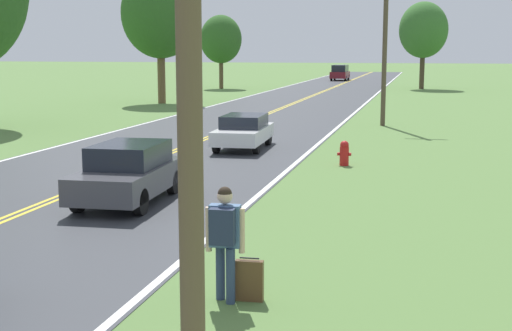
{
  "coord_description": "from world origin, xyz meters",
  "views": [
    {
      "loc": [
        9.38,
        -4.62,
        3.89
      ],
      "look_at": [
        5.75,
        10.49,
        1.35
      ],
      "focal_mm": 50.0,
      "sensor_mm": 36.0,
      "label": 1
    }
  ],
  "objects_px": {
    "tree_left_verge": "(423,30)",
    "car_dark_grey_sedan_approaching": "(128,173)",
    "fire_hydrant": "(344,153)",
    "car_maroon_van_mid_far": "(340,72)",
    "tree_behind_sign": "(221,39)",
    "hitchhiker_person": "(224,232)",
    "suitcase": "(249,281)",
    "car_white_sedan_mid_near": "(244,131)",
    "tree_mid_treeline": "(160,14)"
  },
  "relations": [
    {
      "from": "car_dark_grey_sedan_approaching",
      "to": "car_white_sedan_mid_near",
      "type": "bearing_deg",
      "value": 175.26
    },
    {
      "from": "fire_hydrant",
      "to": "car_dark_grey_sedan_approaching",
      "type": "bearing_deg",
      "value": -123.29
    },
    {
      "from": "tree_behind_sign",
      "to": "car_maroon_van_mid_far",
      "type": "bearing_deg",
      "value": 66.16
    },
    {
      "from": "suitcase",
      "to": "tree_left_verge",
      "type": "distance_m",
      "value": 62.47
    },
    {
      "from": "car_maroon_van_mid_far",
      "to": "hitchhiker_person",
      "type": "bearing_deg",
      "value": -173.36
    },
    {
      "from": "suitcase",
      "to": "tree_behind_sign",
      "type": "height_order",
      "value": "tree_behind_sign"
    },
    {
      "from": "fire_hydrant",
      "to": "tree_left_verge",
      "type": "height_order",
      "value": "tree_left_verge"
    },
    {
      "from": "car_dark_grey_sedan_approaching",
      "to": "car_white_sedan_mid_near",
      "type": "height_order",
      "value": "car_dark_grey_sedan_approaching"
    },
    {
      "from": "hitchhiker_person",
      "to": "fire_hydrant",
      "type": "xyz_separation_m",
      "value": [
        0.29,
        13.62,
        -0.69
      ]
    },
    {
      "from": "tree_behind_sign",
      "to": "car_maroon_van_mid_far",
      "type": "distance_m",
      "value": 23.35
    },
    {
      "from": "tree_mid_treeline",
      "to": "car_maroon_van_mid_far",
      "type": "xyz_separation_m",
      "value": [
        8.05,
        40.78,
        -5.38
      ]
    },
    {
      "from": "hitchhiker_person",
      "to": "tree_mid_treeline",
      "type": "bearing_deg",
      "value": 19.53
    },
    {
      "from": "car_dark_grey_sedan_approaching",
      "to": "hitchhiker_person",
      "type": "bearing_deg",
      "value": 31.63
    },
    {
      "from": "hitchhiker_person",
      "to": "tree_behind_sign",
      "type": "relative_size",
      "value": 0.25
    },
    {
      "from": "tree_behind_sign",
      "to": "hitchhiker_person",
      "type": "bearing_deg",
      "value": -73.69
    },
    {
      "from": "hitchhiker_person",
      "to": "car_dark_grey_sedan_approaching",
      "type": "xyz_separation_m",
      "value": [
        -4.41,
        6.46,
        -0.34
      ]
    },
    {
      "from": "tree_left_verge",
      "to": "car_maroon_van_mid_far",
      "type": "height_order",
      "value": "tree_left_verge"
    },
    {
      "from": "tree_behind_sign",
      "to": "car_dark_grey_sedan_approaching",
      "type": "height_order",
      "value": "tree_behind_sign"
    },
    {
      "from": "tree_behind_sign",
      "to": "car_white_sedan_mid_near",
      "type": "distance_m",
      "value": 43.76
    },
    {
      "from": "fire_hydrant",
      "to": "car_maroon_van_mid_far",
      "type": "distance_m",
      "value": 66.29
    },
    {
      "from": "tree_left_verge",
      "to": "car_maroon_van_mid_far",
      "type": "relative_size",
      "value": 1.85
    },
    {
      "from": "suitcase",
      "to": "car_maroon_van_mid_far",
      "type": "distance_m",
      "value": 79.68
    },
    {
      "from": "car_white_sedan_mid_near",
      "to": "car_dark_grey_sedan_approaching",
      "type": "bearing_deg",
      "value": -4.76
    },
    {
      "from": "hitchhiker_person",
      "to": "suitcase",
      "type": "xyz_separation_m",
      "value": [
        0.35,
        0.15,
        -0.79
      ]
    },
    {
      "from": "tree_left_verge",
      "to": "car_dark_grey_sedan_approaching",
      "type": "distance_m",
      "value": 56.53
    },
    {
      "from": "tree_behind_sign",
      "to": "car_maroon_van_mid_far",
      "type": "height_order",
      "value": "tree_behind_sign"
    },
    {
      "from": "car_dark_grey_sedan_approaching",
      "to": "car_maroon_van_mid_far",
      "type": "relative_size",
      "value": 0.92
    },
    {
      "from": "car_dark_grey_sedan_approaching",
      "to": "tree_behind_sign",
      "type": "bearing_deg",
      "value": -168.96
    },
    {
      "from": "suitcase",
      "to": "car_maroon_van_mid_far",
      "type": "height_order",
      "value": "car_maroon_van_mid_far"
    },
    {
      "from": "tree_left_verge",
      "to": "tree_mid_treeline",
      "type": "height_order",
      "value": "tree_mid_treeline"
    },
    {
      "from": "tree_mid_treeline",
      "to": "car_white_sedan_mid_near",
      "type": "distance_m",
      "value": 25.47
    },
    {
      "from": "tree_left_verge",
      "to": "tree_behind_sign",
      "type": "xyz_separation_m",
      "value": [
        -19.42,
        -4.01,
        -0.88
      ]
    },
    {
      "from": "fire_hydrant",
      "to": "car_maroon_van_mid_far",
      "type": "xyz_separation_m",
      "value": [
        -8.06,
        65.8,
        0.58
      ]
    },
    {
      "from": "tree_left_verge",
      "to": "car_dark_grey_sedan_approaching",
      "type": "bearing_deg",
      "value": -96.89
    },
    {
      "from": "car_white_sedan_mid_near",
      "to": "suitcase",
      "type": "bearing_deg",
      "value": 12.09
    },
    {
      "from": "fire_hydrant",
      "to": "car_white_sedan_mid_near",
      "type": "distance_m",
      "value": 5.37
    },
    {
      "from": "tree_behind_sign",
      "to": "tree_mid_treeline",
      "type": "distance_m",
      "value": 19.82
    },
    {
      "from": "tree_left_verge",
      "to": "car_white_sedan_mid_near",
      "type": "xyz_separation_m",
      "value": [
        -6.38,
        -45.58,
        -5.0
      ]
    },
    {
      "from": "car_white_sedan_mid_near",
      "to": "tree_mid_treeline",
      "type": "bearing_deg",
      "value": -154.37
    },
    {
      "from": "suitcase",
      "to": "car_white_sedan_mid_near",
      "type": "distance_m",
      "value": 17.2
    },
    {
      "from": "suitcase",
      "to": "tree_behind_sign",
      "type": "bearing_deg",
      "value": 13.94
    },
    {
      "from": "fire_hydrant",
      "to": "tree_left_verge",
      "type": "distance_m",
      "value": 49.07
    },
    {
      "from": "suitcase",
      "to": "fire_hydrant",
      "type": "distance_m",
      "value": 13.46
    },
    {
      "from": "car_dark_grey_sedan_approaching",
      "to": "car_maroon_van_mid_far",
      "type": "xyz_separation_m",
      "value": [
        -3.36,
        72.96,
        0.23
      ]
    },
    {
      "from": "suitcase",
      "to": "fire_hydrant",
      "type": "relative_size",
      "value": 0.83
    },
    {
      "from": "fire_hydrant",
      "to": "car_white_sedan_mid_near",
      "type": "relative_size",
      "value": 0.2
    },
    {
      "from": "tree_mid_treeline",
      "to": "car_dark_grey_sedan_approaching",
      "type": "distance_m",
      "value": 34.6
    },
    {
      "from": "tree_mid_treeline",
      "to": "car_maroon_van_mid_far",
      "type": "relative_size",
      "value": 2.1
    },
    {
      "from": "tree_left_verge",
      "to": "car_dark_grey_sedan_approaching",
      "type": "xyz_separation_m",
      "value": [
        -6.75,
        -55.9,
        -4.94
      ]
    },
    {
      "from": "hitchhiker_person",
      "to": "car_maroon_van_mid_far",
      "type": "height_order",
      "value": "car_maroon_van_mid_far"
    }
  ]
}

